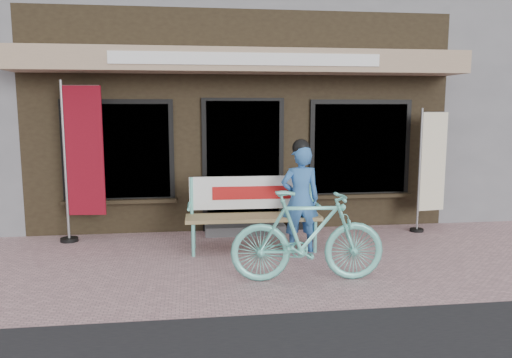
{
  "coord_description": "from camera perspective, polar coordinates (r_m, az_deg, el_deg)",
  "views": [
    {
      "loc": [
        -0.85,
        -6.17,
        2.06
      ],
      "look_at": [
        0.05,
        0.7,
        1.05
      ],
      "focal_mm": 35.0,
      "sensor_mm": 36.0,
      "label": 1
    }
  ],
  "objects": [
    {
      "name": "nobori_cream",
      "position": [
        8.7,
        19.31,
        1.16
      ],
      "size": [
        0.6,
        0.25,
        2.04
      ],
      "rotation": [
        0.0,
        0.0,
        0.15
      ],
      "color": "gray",
      "rests_on": "ground"
    },
    {
      "name": "person",
      "position": [
        7.08,
        5.09,
        -2.06
      ],
      "size": [
        0.56,
        0.37,
        1.61
      ],
      "rotation": [
        0.0,
        0.0,
        0.01
      ],
      "color": "#3369B0",
      "rests_on": "ground"
    },
    {
      "name": "menu_stand",
      "position": [
        8.42,
        5.11,
        -2.69
      ],
      "size": [
        0.45,
        0.12,
        0.9
      ],
      "rotation": [
        0.0,
        0.0,
        -0.05
      ],
      "color": "black",
      "rests_on": "ground"
    },
    {
      "name": "nobori_red",
      "position": [
        7.96,
        -19.31,
        2.09
      ],
      "size": [
        0.72,
        0.29,
        2.45
      ],
      "rotation": [
        0.0,
        0.0,
        -0.09
      ],
      "color": "gray",
      "rests_on": "ground"
    },
    {
      "name": "storefront",
      "position": [
        11.21,
        -3.16,
        13.04
      ],
      "size": [
        7.0,
        6.77,
        6.0
      ],
      "color": "black",
      "rests_on": "ground"
    },
    {
      "name": "bicycle",
      "position": [
        5.95,
        5.92,
        -6.5
      ],
      "size": [
        1.85,
        0.64,
        1.09
      ],
      "primitive_type": "imported",
      "rotation": [
        0.0,
        0.0,
        1.5
      ],
      "color": "#6DD5C4",
      "rests_on": "ground"
    },
    {
      "name": "ground",
      "position": [
        6.56,
        0.39,
        -10.0
      ],
      "size": [
        70.0,
        70.0,
        0.0
      ],
      "primitive_type": "plane",
      "color": "#BC8F93",
      "rests_on": "ground"
    },
    {
      "name": "bench",
      "position": [
        7.24,
        -0.38,
        -3.22
      ],
      "size": [
        1.94,
        0.54,
        1.05
      ],
      "rotation": [
        0.0,
        0.0,
        -0.02
      ],
      "color": "#6DD5C4",
      "rests_on": "ground"
    }
  ]
}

